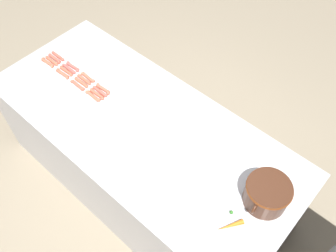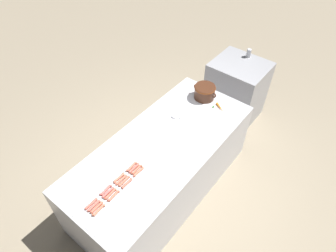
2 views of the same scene
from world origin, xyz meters
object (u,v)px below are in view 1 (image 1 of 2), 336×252
at_px(hot_dog_4, 55,58).
at_px(hot_dog_11, 97,94).
at_px(hot_dog_3, 103,89).
at_px(hot_dog_8, 52,61).
at_px(hot_dog_6, 84,80).
at_px(hot_dog_7, 100,91).
at_px(hot_dog_14, 77,85).
at_px(carrot, 230,225).
at_px(hot_dog_10, 81,82).
at_px(hot_dog_9, 66,71).
at_px(hot_dog_12, 48,63).
at_px(hot_dog_13, 63,74).
at_px(hot_dog_15, 93,96).
at_px(hot_dog_2, 88,77).
at_px(hot_dog_5, 69,69).
at_px(serving_spoon, 206,147).
at_px(hot_dog_1, 73,67).
at_px(hot_dog_0, 58,56).
at_px(bean_pot, 267,193).

relative_size(hot_dog_4, hot_dog_11, 1.00).
xyz_separation_m(hot_dog_3, hot_dog_8, (0.07, -0.54, 0.00)).
relative_size(hot_dog_6, hot_dog_7, 1.00).
distance_m(hot_dog_14, carrot, 1.53).
relative_size(hot_dog_10, hot_dog_14, 1.00).
distance_m(hot_dog_8, hot_dog_14, 0.37).
relative_size(hot_dog_7, hot_dog_11, 1.00).
height_order(hot_dog_9, hot_dog_12, same).
relative_size(hot_dog_13, hot_dog_15, 1.00).
height_order(hot_dog_4, hot_dog_11, same).
relative_size(hot_dog_7, hot_dog_13, 1.00).
height_order(hot_dog_7, hot_dog_8, same).
height_order(hot_dog_2, hot_dog_7, same).
distance_m(hot_dog_4, hot_dog_9, 0.19).
xyz_separation_m(hot_dog_5, hot_dog_12, (0.07, -0.18, 0.00)).
relative_size(hot_dog_5, serving_spoon, 0.57).
height_order(hot_dog_4, serving_spoon, hot_dog_4).
xyz_separation_m(hot_dog_3, carrot, (0.23, 1.35, 0.00)).
distance_m(hot_dog_1, hot_dog_11, 0.37).
xyz_separation_m(hot_dog_3, serving_spoon, (-0.11, 0.91, -0.00)).
height_order(hot_dog_0, hot_dog_12, same).
bearing_deg(serving_spoon, hot_dog_8, -83.04).
bearing_deg(hot_dog_9, carrot, 84.39).
bearing_deg(bean_pot, hot_dog_9, -86.61).
height_order(hot_dog_3, hot_dog_9, same).
xyz_separation_m(hot_dog_0, bean_pot, (-0.04, 1.95, 0.09)).
relative_size(hot_dog_0, hot_dog_4, 1.00).
distance_m(hot_dog_7, carrot, 1.36).
distance_m(hot_dog_5, hot_dog_7, 0.37).
height_order(hot_dog_14, serving_spoon, hot_dog_14).
distance_m(hot_dog_2, hot_dog_11, 0.20).
distance_m(hot_dog_1, hot_dog_4, 0.19).
distance_m(hot_dog_8, hot_dog_15, 0.54).
height_order(hot_dog_1, hot_dog_8, same).
height_order(hot_dog_1, carrot, carrot).
bearing_deg(hot_dog_11, hot_dog_14, -77.79).
xyz_separation_m(hot_dog_4, hot_dog_14, (0.07, 0.37, 0.00)).
relative_size(hot_dog_1, carrot, 0.91).
bearing_deg(hot_dog_15, hot_dog_6, -110.49).
bearing_deg(hot_dog_15, serving_spoon, 102.78).
distance_m(serving_spoon, carrot, 0.56).
bearing_deg(carrot, hot_dog_1, -97.81).
height_order(hot_dog_4, hot_dog_6, same).
distance_m(hot_dog_4, hot_dog_5, 0.18).
height_order(hot_dog_4, hot_dog_12, same).
distance_m(hot_dog_10, carrot, 1.53).
bearing_deg(carrot, hot_dog_15, -95.64).
bearing_deg(hot_dog_12, hot_dog_8, 166.32).
distance_m(hot_dog_11, hot_dog_14, 0.18).
relative_size(hot_dog_2, hot_dog_4, 1.00).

